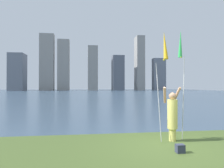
% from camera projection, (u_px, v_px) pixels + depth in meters
% --- Properties ---
extents(ground, '(120.00, 138.00, 0.12)m').
position_uv_depth(ground, '(96.00, 94.00, 57.33)').
color(ground, '#475B28').
extents(person, '(0.74, 0.55, 2.02)m').
position_uv_depth(person, '(172.00, 114.00, 7.46)').
color(person, '#D8CC66').
rests_on(person, ground).
extents(kite_flag_left, '(0.16, 1.07, 3.95)m').
position_uv_depth(kite_flag_left, '(164.00, 49.00, 6.96)').
color(kite_flag_left, '#B2B2B7').
rests_on(kite_flag_left, ground).
extents(kite_flag_right, '(0.16, 0.44, 4.26)m').
position_uv_depth(kite_flag_right, '(181.00, 47.00, 7.87)').
color(kite_flag_right, '#B2B2B7').
rests_on(kite_flag_right, ground).
extents(bag, '(0.26, 0.21, 0.26)m').
position_uv_depth(bag, '(180.00, 149.00, 6.13)').
color(bag, '#33384C').
rests_on(bag, ground).
extents(skyline_tower_0, '(6.76, 7.43, 17.23)m').
position_uv_depth(skyline_tower_0, '(17.00, 72.00, 92.93)').
color(skyline_tower_0, slate).
rests_on(skyline_tower_0, ground).
extents(skyline_tower_1, '(6.65, 3.27, 27.09)m').
position_uv_depth(skyline_tower_1, '(47.00, 62.00, 95.43)').
color(skyline_tower_1, gray).
rests_on(skyline_tower_1, ground).
extents(skyline_tower_2, '(5.59, 3.66, 24.71)m').
position_uv_depth(skyline_tower_2, '(64.00, 65.00, 97.06)').
color(skyline_tower_2, gray).
rests_on(skyline_tower_2, ground).
extents(skyline_tower_3, '(4.74, 7.31, 21.61)m').
position_uv_depth(skyline_tower_3, '(93.00, 68.00, 98.52)').
color(skyline_tower_3, gray).
rests_on(skyline_tower_3, ground).
extents(skyline_tower_4, '(5.60, 6.71, 17.06)m').
position_uv_depth(skyline_tower_4, '(118.00, 73.00, 98.82)').
color(skyline_tower_4, '#565B66').
rests_on(skyline_tower_4, ground).
extents(skyline_tower_5, '(3.96, 6.64, 26.99)m').
position_uv_depth(skyline_tower_5, '(139.00, 63.00, 100.49)').
color(skyline_tower_5, gray).
rests_on(skyline_tower_5, ground).
extents(skyline_tower_6, '(6.23, 3.64, 16.11)m').
position_uv_depth(skyline_tower_6, '(159.00, 74.00, 101.06)').
color(skyline_tower_6, slate).
rests_on(skyline_tower_6, ground).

